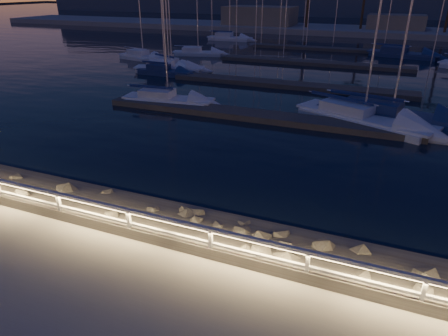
{
  "coord_description": "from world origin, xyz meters",
  "views": [
    {
      "loc": [
        8.28,
        -9.34,
        7.78
      ],
      "look_at": [
        2.8,
        4.0,
        1.16
      ],
      "focal_mm": 32.0,
      "sensor_mm": 36.0,
      "label": 1
    }
  ],
  "objects": [
    {
      "name": "harbor_water",
      "position": [
        0.0,
        31.22,
        -0.97
      ],
      "size": [
        400.0,
        440.0,
        0.6
      ],
      "color": "black",
      "rests_on": "ground"
    },
    {
      "name": "guard_rail",
      "position": [
        -0.07,
        -0.0,
        0.77
      ],
      "size": [
        44.11,
        0.12,
        1.06
      ],
      "color": "silver",
      "rests_on": "ground"
    },
    {
      "name": "sailboat_e",
      "position": [
        -20.19,
        33.43,
        -0.17
      ],
      "size": [
        7.13,
        3.46,
        11.77
      ],
      "rotation": [
        0.0,
        0.0,
        -0.22
      ],
      "color": "silver",
      "rests_on": "ground"
    },
    {
      "name": "sailboat_j",
      "position": [
        -14.23,
        29.95,
        -0.2
      ],
      "size": [
        6.95,
        4.51,
        11.58
      ],
      "rotation": [
        0.0,
        0.0,
        -0.43
      ],
      "color": "silver",
      "rests_on": "ground"
    },
    {
      "name": "sailboat_d",
      "position": [
        6.95,
        17.77,
        -0.16
      ],
      "size": [
        9.41,
        6.0,
        15.51
      ],
      "rotation": [
        0.0,
        0.0,
        -0.41
      ],
      "color": "silver",
      "rests_on": "ground"
    },
    {
      "name": "far_shore",
      "position": [
        -0.12,
        74.05,
        0.29
      ],
      "size": [
        160.0,
        14.0,
        5.2
      ],
      "color": "gray",
      "rests_on": "ground"
    },
    {
      "name": "ground",
      "position": [
        0.0,
        0.0,
        0.0
      ],
      "size": [
        400.0,
        400.0,
        0.0
      ],
      "primitive_type": "plane",
      "color": "gray",
      "rests_on": "ground"
    },
    {
      "name": "floating_docks",
      "position": [
        0.0,
        32.5,
        -0.4
      ],
      "size": [
        22.0,
        36.0,
        0.4
      ],
      "color": "#534D45",
      "rests_on": "ground"
    },
    {
      "name": "sailboat_m",
      "position": [
        -17.37,
        54.99,
        -0.15
      ],
      "size": [
        7.48,
        2.47,
        12.68
      ],
      "rotation": [
        0.0,
        0.0,
        0.03
      ],
      "color": "silver",
      "rests_on": "ground"
    },
    {
      "name": "sailboat_f",
      "position": [
        -13.53,
        27.99,
        -0.18
      ],
      "size": [
        7.57,
        3.91,
        12.42
      ],
      "rotation": [
        0.0,
        0.0,
        0.26
      ],
      "color": "silver",
      "rests_on": "ground"
    },
    {
      "name": "sailboat_k",
      "position": [
        9.34,
        47.82,
        -0.15
      ],
      "size": [
        8.9,
        4.29,
        14.57
      ],
      "rotation": [
        0.0,
        0.0,
        -0.22
      ],
      "color": "navy",
      "rests_on": "ground"
    },
    {
      "name": "sailboat_h",
      "position": [
        8.63,
        19.03,
        -0.14
      ],
      "size": [
        10.08,
        4.96,
        16.44
      ],
      "rotation": [
        0.0,
        0.0,
        -0.23
      ],
      "color": "navy",
      "rests_on": "ground"
    },
    {
      "name": "sailboat_b",
      "position": [
        -7.33,
        16.88,
        -0.19
      ],
      "size": [
        7.21,
        2.87,
        11.97
      ],
      "rotation": [
        0.0,
        0.0,
        0.11
      ],
      "color": "silver",
      "rests_on": "ground"
    },
    {
      "name": "sailboat_a",
      "position": [
        -13.11,
        26.49,
        -0.21
      ],
      "size": [
        6.06,
        2.0,
        10.27
      ],
      "rotation": [
        0.0,
        0.0,
        -0.03
      ],
      "color": "navy",
      "rests_on": "ground"
    },
    {
      "name": "sailboat_n",
      "position": [
        -15.45,
        39.06,
        -0.2
      ],
      "size": [
        6.83,
        3.58,
        11.22
      ],
      "rotation": [
        0.0,
        0.0,
        0.27
      ],
      "color": "silver",
      "rests_on": "ground"
    },
    {
      "name": "riprap",
      "position": [
        -2.06,
        1.56,
        -0.23
      ],
      "size": [
        31.95,
        3.02,
        1.35
      ],
      "color": "#686459",
      "rests_on": "ground"
    }
  ]
}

